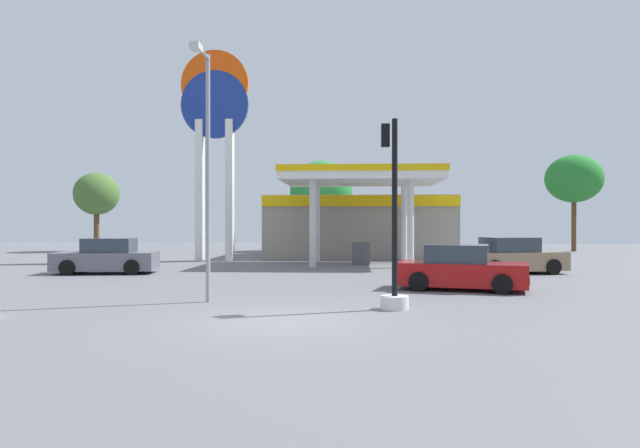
# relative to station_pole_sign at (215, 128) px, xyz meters

# --- Properties ---
(ground_plane) EXTENTS (90.00, 90.00, 0.00)m
(ground_plane) POSITION_rel_station_pole_sign_xyz_m (6.09, -19.18, -7.28)
(ground_plane) COLOR slate
(ground_plane) RESTS_ON ground
(gas_station) EXTENTS (11.10, 13.38, 4.75)m
(gas_station) POSITION_rel_station_pole_sign_xyz_m (7.99, 3.64, -5.18)
(gas_station) COLOR gray
(gas_station) RESTS_ON ground
(station_pole_sign) EXTENTS (3.74, 0.56, 11.58)m
(station_pole_sign) POSITION_rel_station_pole_sign_xyz_m (0.00, 0.00, 0.00)
(station_pole_sign) COLOR white
(station_pole_sign) RESTS_ON ground
(car_0) EXTENTS (4.53, 2.81, 1.51)m
(car_0) POSITION_rel_station_pole_sign_xyz_m (14.19, -7.14, -6.60)
(car_0) COLOR black
(car_0) RESTS_ON ground
(car_1) EXTENTS (4.30, 2.65, 1.44)m
(car_1) POSITION_rel_station_pole_sign_xyz_m (11.00, -13.09, -6.63)
(car_1) COLOR black
(car_1) RESTS_ON ground
(car_2) EXTENTS (4.28, 2.25, 1.47)m
(car_2) POSITION_rel_station_pole_sign_xyz_m (-2.66, -8.01, -6.62)
(car_2) COLOR black
(car_2) RESTS_ON ground
(traffic_signal_1) EXTENTS (0.69, 0.70, 4.71)m
(traffic_signal_1) POSITION_rel_station_pole_sign_xyz_m (8.59, -17.30, -5.89)
(traffic_signal_1) COLOR silver
(traffic_signal_1) RESTS_ON ground
(tree_0) EXTENTS (3.19, 3.19, 5.67)m
(tree_0) POSITION_rel_station_pole_sign_xyz_m (-10.86, 9.39, -3.17)
(tree_0) COLOR brown
(tree_0) RESTS_ON ground
(tree_1) EXTENTS (4.59, 4.59, 6.58)m
(tree_1) POSITION_rel_station_pole_sign_xyz_m (5.29, 10.94, -2.91)
(tree_1) COLOR brown
(tree_1) RESTS_ON ground
(tree_2) EXTENTS (4.03, 4.03, 6.96)m
(tree_2) POSITION_rel_station_pole_sign_xyz_m (23.50, 11.30, -2.07)
(tree_2) COLOR brown
(tree_2) RESTS_ON ground
(corner_streetlamp) EXTENTS (0.24, 1.48, 6.67)m
(corner_streetlamp) POSITION_rel_station_pole_sign_xyz_m (3.68, -16.49, -3.25)
(corner_streetlamp) COLOR gray
(corner_streetlamp) RESTS_ON ground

